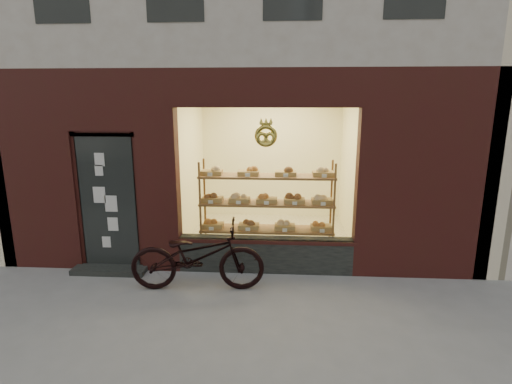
{
  "coord_description": "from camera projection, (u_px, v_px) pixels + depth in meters",
  "views": [
    {
      "loc": [
        0.68,
        -3.79,
        2.66
      ],
      "look_at": [
        0.31,
        2.0,
        1.31
      ],
      "focal_mm": 28.0,
      "sensor_mm": 36.0,
      "label": 1
    }
  ],
  "objects": [
    {
      "name": "ground",
      "position": [
        216.0,
        351.0,
        4.33
      ],
      "size": [
        90.0,
        90.0,
        0.0
      ],
      "primitive_type": "plane",
      "color": "slate"
    },
    {
      "name": "display_shelf",
      "position": [
        267.0,
        211.0,
        6.58
      ],
      "size": [
        2.2,
        0.45,
        1.7
      ],
      "color": "brown",
      "rests_on": "ground"
    },
    {
      "name": "bicycle",
      "position": [
        197.0,
        256.0,
        5.65
      ],
      "size": [
        1.93,
        0.79,
        0.99
      ],
      "primitive_type": "imported",
      "rotation": [
        0.0,
        0.0,
        1.64
      ],
      "color": "black",
      "rests_on": "ground"
    }
  ]
}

